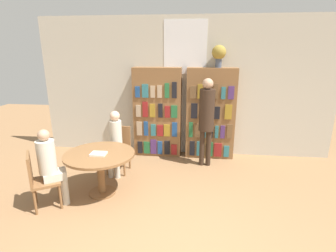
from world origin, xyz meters
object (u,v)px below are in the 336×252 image
(librarian_standing, at_px, (207,114))
(reading_table, at_px, (100,161))
(chair_near_camera, at_px, (39,178))
(flower_vase, at_px, (219,53))
(chair_left_side, at_px, (119,147))
(bookshelf_left, at_px, (158,113))
(seated_reader_left, at_px, (115,140))
(seated_reader_right, at_px, (51,164))
(bookshelf_right, at_px, (210,114))

(librarian_standing, bearing_deg, reading_table, -142.61)
(chair_near_camera, xyz_separation_m, librarian_standing, (2.48, 1.81, 0.61))
(flower_vase, bearing_deg, chair_left_side, -153.91)
(bookshelf_left, relative_size, chair_near_camera, 2.22)
(bookshelf_left, relative_size, chair_left_side, 2.22)
(seated_reader_left, bearing_deg, seated_reader_right, 62.91)
(bookshelf_left, xyz_separation_m, chair_left_side, (-0.62, -0.92, -0.48))
(bookshelf_left, xyz_separation_m, flower_vase, (1.27, 0.00, 1.26))
(chair_left_side, bearing_deg, bookshelf_left, -120.94)
(chair_left_side, xyz_separation_m, librarian_standing, (1.68, 0.42, 0.61))
(reading_table, height_order, seated_reader_right, seated_reader_right)
(reading_table, xyz_separation_m, chair_near_camera, (-0.76, -0.49, -0.10))
(bookshelf_right, relative_size, reading_table, 1.74)
(bookshelf_left, xyz_separation_m, librarian_standing, (1.06, -0.50, 0.13))
(reading_table, xyz_separation_m, librarian_standing, (1.72, 1.32, 0.51))
(seated_reader_left, bearing_deg, flower_vase, -146.61)
(chair_near_camera, relative_size, librarian_standing, 0.49)
(seated_reader_right, bearing_deg, reading_table, 90.00)
(flower_vase, xyz_separation_m, chair_near_camera, (-2.69, -2.31, -1.74))
(seated_reader_left, height_order, seated_reader_right, seated_reader_left)
(chair_near_camera, bearing_deg, bookshelf_right, 98.89)
(flower_vase, height_order, librarian_standing, flower_vase)
(flower_vase, bearing_deg, reading_table, -136.73)
(bookshelf_left, bearing_deg, chair_near_camera, -121.68)
(bookshelf_right, bearing_deg, reading_table, -135.07)
(reading_table, height_order, chair_near_camera, chair_near_camera)
(chair_left_side, bearing_deg, librarian_standing, -162.90)
(bookshelf_right, distance_m, seated_reader_right, 3.29)
(bookshelf_right, bearing_deg, seated_reader_left, -148.22)
(chair_left_side, distance_m, librarian_standing, 1.83)
(librarian_standing, bearing_deg, chair_near_camera, -143.92)
(bookshelf_left, xyz_separation_m, seated_reader_right, (-1.27, -2.21, -0.29))
(flower_vase, distance_m, reading_table, 3.13)
(bookshelf_left, xyz_separation_m, bookshelf_right, (1.15, 0.00, 0.00))
(bookshelf_right, distance_m, reading_table, 2.60)
(chair_near_camera, relative_size, chair_left_side, 1.00)
(bookshelf_right, bearing_deg, chair_left_side, -152.60)
(librarian_standing, bearing_deg, bookshelf_left, 154.59)
(bookshelf_right, xyz_separation_m, seated_reader_right, (-2.43, -2.21, -0.29))
(librarian_standing, bearing_deg, bookshelf_right, 78.79)
(bookshelf_right, relative_size, chair_near_camera, 2.22)
(bookshelf_right, height_order, chair_near_camera, bookshelf_right)
(chair_near_camera, bearing_deg, chair_left_side, 117.00)
(seated_reader_right, bearing_deg, chair_left_side, 120.27)
(bookshelf_left, bearing_deg, chair_left_side, -124.01)
(seated_reader_left, bearing_deg, bookshelf_right, -145.16)
(seated_reader_left, relative_size, seated_reader_right, 1.01)
(seated_reader_right, bearing_deg, bookshelf_right, 99.38)
(seated_reader_left, bearing_deg, librarian_standing, -157.20)
(bookshelf_left, bearing_deg, seated_reader_left, -119.70)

